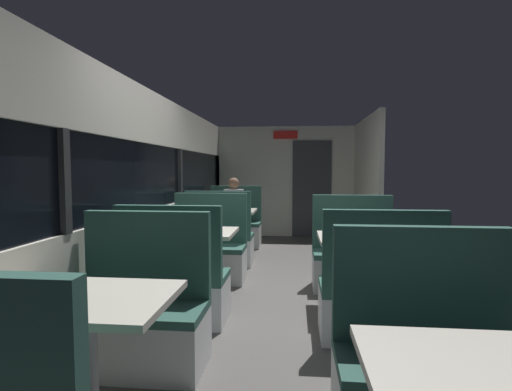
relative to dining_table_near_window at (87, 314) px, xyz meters
name	(u,v)px	position (x,y,z in m)	size (l,w,h in m)	color
ground_plane	(275,304)	(0.89, 2.09, -0.65)	(3.30, 9.20, 0.02)	#514F4C
carriage_window_panel_left	(140,198)	(-0.56, 2.09, 0.47)	(0.09, 8.48, 2.30)	beige
carriage_end_bulkhead	(288,182)	(0.95, 6.28, 0.50)	(2.90, 0.11, 2.30)	beige
carriage_aisle_panel_right	(366,184)	(2.34, 5.09, 0.51)	(0.08, 2.40, 2.30)	beige
dining_table_near_window	(87,314)	(0.00, 0.00, 0.00)	(0.90, 0.70, 0.74)	#9E9EA3
bench_near_window_facing_entry	(140,321)	(0.00, 0.70, -0.31)	(0.95, 0.50, 1.10)	silver
dining_table_mid_window	(194,240)	(0.00, 2.21, 0.00)	(0.90, 0.70, 0.74)	#9E9EA3
bench_mid_window_facing_end	(175,287)	(0.00, 1.51, -0.31)	(0.95, 0.50, 1.10)	silver
bench_mid_window_facing_entry	(208,254)	(0.00, 2.91, -0.31)	(0.95, 0.50, 1.10)	silver
dining_table_far_window	(228,216)	(0.00, 4.42, 0.00)	(0.90, 0.70, 0.74)	#9E9EA3
bench_far_window_facing_end	(220,242)	(0.00, 3.72, -0.31)	(0.95, 0.50, 1.10)	silver
bench_far_window_facing_entry	(235,228)	(0.00, 5.12, -0.31)	(0.95, 0.50, 1.10)	silver
bench_front_aisle_facing_entry	(428,379)	(1.79, 0.10, -0.31)	(0.95, 0.50, 1.10)	silver
dining_table_rear_aisle	(364,247)	(1.79, 2.01, 0.00)	(0.90, 0.70, 0.74)	#9E9EA3
bench_rear_aisle_facing_end	(378,301)	(1.79, 1.31, -0.31)	(0.95, 0.50, 1.10)	silver
bench_rear_aisle_facing_entry	(353,261)	(1.79, 2.71, -0.31)	(0.95, 0.50, 1.10)	silver
seated_passenger	(234,217)	(0.00, 5.04, -0.10)	(0.47, 0.55, 1.26)	#26262D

